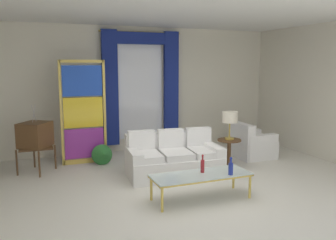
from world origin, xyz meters
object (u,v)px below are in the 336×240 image
couch_white_long (173,159)px  peacock_figurine (103,155)px  bottle_blue_decanter (231,168)px  round_side_table (229,151)px  coffee_table (201,176)px  bottle_crystal_tall (202,165)px  armchair_white (251,145)px  stained_glass_divider (83,114)px  table_lamp_brass (230,118)px  vintage_tv (35,136)px

couch_white_long → peacock_figurine: size_ratio=3.04×
bottle_blue_decanter → round_side_table: 1.78m
coffee_table → bottle_crystal_tall: (0.05, 0.07, 0.15)m
bottle_crystal_tall → armchair_white: size_ratio=0.35×
peacock_figurine → stained_glass_divider: bearing=135.7°
couch_white_long → armchair_white: size_ratio=2.19×
stained_glass_divider → table_lamp_brass: size_ratio=3.86×
couch_white_long → table_lamp_brass: (1.24, -0.00, 0.72)m
stained_glass_divider → bottle_crystal_tall: bearing=-61.8°
couch_white_long → vintage_tv: size_ratio=1.36×
couch_white_long → vintage_tv: 2.72m
bottle_crystal_tall → table_lamp_brass: size_ratio=0.51×
vintage_tv → stained_glass_divider: size_ratio=0.61×
bottle_blue_decanter → bottle_crystal_tall: bottle_crystal_tall is taller
couch_white_long → vintage_tv: (-2.44, 1.12, 0.42)m
coffee_table → table_lamp_brass: 1.98m
armchair_white → stained_glass_divider: size_ratio=0.38×
bottle_crystal_tall → round_side_table: 1.79m
bottle_blue_decanter → vintage_tv: bearing=136.4°
bottle_crystal_tall → round_side_table: size_ratio=0.49×
round_side_table → stained_glass_divider: bearing=152.0°
vintage_tv → stained_glass_divider: (0.98, 0.31, 0.33)m
bottle_crystal_tall → peacock_figurine: size_ratio=0.49×
armchair_white → peacock_figurine: bearing=170.1°
peacock_figurine → vintage_tv: bearing=179.7°
couch_white_long → bottle_blue_decanter: 1.58m
couch_white_long → bottle_crystal_tall: size_ratio=6.27×
coffee_table → bottle_blue_decanter: bearing=-26.2°
armchair_white → stained_glass_divider: 3.80m
armchair_white → peacock_figurine: size_ratio=1.39×
stained_glass_divider → round_side_table: 3.14m
bottle_crystal_tall → round_side_table: bearing=45.2°
armchair_white → stained_glass_divider: stained_glass_divider is taller
bottle_crystal_tall → table_lamp_brass: table_lamp_brass is taller
coffee_table → bottle_blue_decanter: (0.41, -0.20, 0.14)m
bottle_crystal_tall → peacock_figurine: (-1.12, 2.38, -0.31)m
bottle_blue_decanter → vintage_tv: 3.85m
bottle_crystal_tall → table_lamp_brass: (1.25, 1.26, 0.50)m
armchair_white → table_lamp_brass: 1.29m
couch_white_long → armchair_white: couch_white_long is taller
coffee_table → table_lamp_brass: bearing=45.4°
bottle_blue_decanter → stained_glass_divider: (-1.80, 2.96, 0.54)m
stained_glass_divider → coffee_table: bearing=-63.3°
stained_glass_divider → round_side_table: stained_glass_divider is taller
bottle_blue_decanter → peacock_figurine: (-1.47, 2.64, -0.30)m
round_side_table → table_lamp_brass: 0.67m
couch_white_long → armchair_white: bearing=14.1°
bottle_crystal_tall → couch_white_long: bearing=89.2°
vintage_tv → stained_glass_divider: stained_glass_divider is taller
vintage_tv → stained_glass_divider: bearing=17.6°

